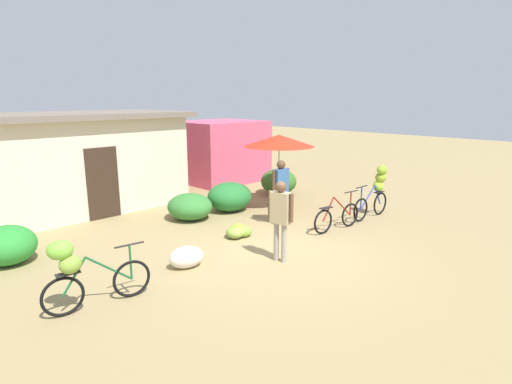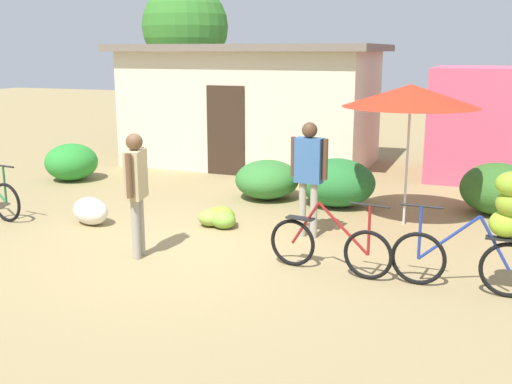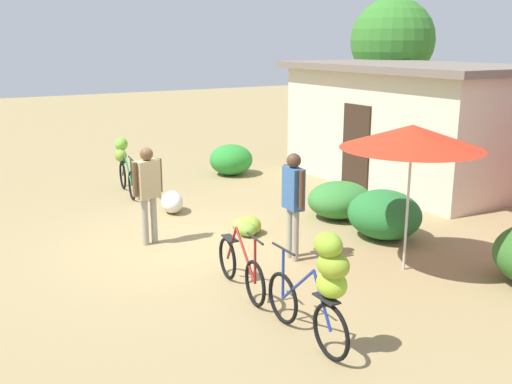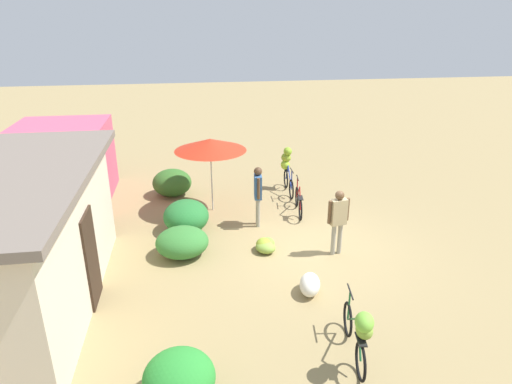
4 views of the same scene
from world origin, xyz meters
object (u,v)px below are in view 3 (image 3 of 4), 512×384
at_px(market_umbrella, 412,137).
at_px(person_bystander, 293,195).
at_px(building_low, 408,123).
at_px(person_vendor, 148,185).
at_px(banana_pile_on_ground, 248,226).
at_px(bicycle_center_loaded, 322,282).
at_px(produce_sack, 172,202).
at_px(tree_behind_building, 392,42).
at_px(bicycle_near_pile, 241,268).
at_px(bicycle_leftmost, 124,161).

relative_size(market_umbrella, person_bystander, 1.29).
distance_m(building_low, person_vendor, 7.30).
relative_size(banana_pile_on_ground, person_vendor, 0.45).
relative_size(bicycle_center_loaded, produce_sack, 2.37).
relative_size(market_umbrella, person_vendor, 1.32).
bearing_deg(produce_sack, bicycle_center_loaded, -7.24).
height_order(bicycle_center_loaded, person_bystander, person_bystander).
bearing_deg(market_umbrella, tree_behind_building, 138.48).
bearing_deg(bicycle_near_pile, bicycle_center_loaded, -1.05).
relative_size(bicycle_leftmost, bicycle_center_loaded, 1.04).
bearing_deg(bicycle_near_pile, produce_sack, 169.97).
distance_m(tree_behind_building, person_bystander, 9.92).
distance_m(market_umbrella, bicycle_near_pile, 3.14).
height_order(market_umbrella, banana_pile_on_ground, market_umbrella).
distance_m(bicycle_leftmost, bicycle_near_pile, 6.36).
bearing_deg(tree_behind_building, bicycle_leftmost, -88.01).
height_order(produce_sack, person_vendor, person_vendor).
xyz_separation_m(building_low, bicycle_near_pile, (3.73, -6.84, -1.12)).
xyz_separation_m(market_umbrella, person_vendor, (-3.16, -2.91, -1.03)).
bearing_deg(tree_behind_building, bicycle_near_pile, -53.47).
height_order(tree_behind_building, person_bystander, tree_behind_building).
height_order(banana_pile_on_ground, person_vendor, person_vendor).
height_order(market_umbrella, bicycle_near_pile, market_umbrella).
relative_size(building_low, produce_sack, 8.94).
relative_size(banana_pile_on_ground, person_bystander, 0.44).
height_order(banana_pile_on_ground, produce_sack, produce_sack).
bearing_deg(bicycle_near_pile, person_bystander, 116.68).
relative_size(bicycle_near_pile, banana_pile_on_ground, 2.13).
bearing_deg(building_low, banana_pile_on_ground, -73.98).
bearing_deg(market_umbrella, building_low, 135.21).
distance_m(building_low, banana_pile_on_ground, 5.85).
bearing_deg(produce_sack, person_vendor, -34.53).
bearing_deg(bicycle_leftmost, person_bystander, 8.70).
bearing_deg(person_vendor, bicycle_leftmost, 167.59).
distance_m(building_low, bicycle_center_loaded, 8.91).
height_order(building_low, bicycle_leftmost, building_low).
distance_m(bicycle_leftmost, produce_sack, 2.25).
bearing_deg(bicycle_near_pile, tree_behind_building, 126.53).
bearing_deg(person_vendor, bicycle_near_pile, 7.83).
height_order(bicycle_leftmost, bicycle_near_pile, bicycle_leftmost).
bearing_deg(building_low, bicycle_leftmost, -112.15).
relative_size(bicycle_center_loaded, banana_pile_on_ground, 2.16).
xyz_separation_m(building_low, bicycle_leftmost, (-2.59, -6.37, -0.75)).
distance_m(bicycle_near_pile, person_bystander, 1.66).
relative_size(bicycle_near_pile, bicycle_center_loaded, 0.99).
distance_m(market_umbrella, bicycle_leftmost, 7.35).
relative_size(bicycle_leftmost, person_vendor, 1.02).
xyz_separation_m(building_low, person_vendor, (1.16, -7.20, -0.42)).
relative_size(bicycle_near_pile, person_vendor, 0.97).
bearing_deg(tree_behind_building, market_umbrella, -41.52).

